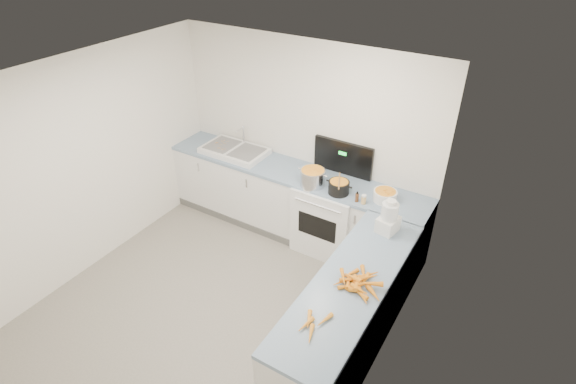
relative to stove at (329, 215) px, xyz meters
The scene contains 19 objects.
floor 1.84m from the stove, 108.07° to the right, with size 3.50×4.00×0.00m, color gray, non-canonical shape.
ceiling 2.69m from the stove, 108.07° to the right, with size 3.50×4.00×0.00m, color white, non-canonical shape.
wall_back 1.00m from the stove, 150.23° to the left, with size 3.50×2.50×0.00m, color white, non-canonical shape.
wall_left 2.96m from the stove, 143.77° to the right, with size 4.00×2.50×0.00m, color white, non-canonical shape.
wall_right 2.21m from the stove, 54.55° to the right, with size 4.00×2.50×0.00m, color white, non-canonical shape.
counter_back 0.55m from the stove, behind, with size 3.50×0.62×0.94m.
counter_right 1.65m from the stove, 56.99° to the right, with size 0.62×2.20×0.94m.
stove is the anchor object (origin of this frame).
sink 1.54m from the stove, behind, with size 0.86×0.52×0.31m.
steel_pot 0.60m from the stove, 138.90° to the right, with size 0.30×0.30×0.22m, color silver.
black_pot 0.58m from the stove, 42.64° to the right, with size 0.24×0.24×0.17m, color black.
wooden_spoon 0.67m from the stove, 42.64° to the right, with size 0.02×0.02×0.36m, color #AD7A47.
mixing_bowl 0.86m from the stove, ahead, with size 0.26×0.26×0.12m, color white.
extract_bottle 0.70m from the stove, 26.24° to the right, with size 0.04×0.04×0.10m, color #593319.
spice_jar 0.74m from the stove, 22.35° to the right, with size 0.05×0.05×0.09m, color #E5B266.
food_processor 1.22m from the stove, 30.79° to the right, with size 0.22×0.25×0.37m.
carrot_pile 1.79m from the stove, 55.40° to the right, with size 0.45×0.44×0.09m.
peeled_carrots 2.23m from the stove, 67.20° to the right, with size 0.21×0.36×0.04m.
peelings 1.75m from the stove, behind, with size 0.25×0.27×0.01m.
Camera 1 is at (2.48, -2.48, 3.74)m, focal length 28.00 mm.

